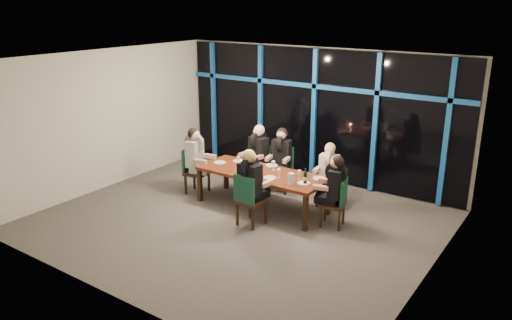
# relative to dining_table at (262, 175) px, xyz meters

# --- Properties ---
(room) EXTENTS (7.04, 7.00, 3.02)m
(room) POSITION_rel_dining_table_xyz_m (0.00, -0.80, 1.34)
(room) COLOR #5E5953
(room) RESTS_ON ground
(window_wall) EXTENTS (6.86, 0.43, 2.94)m
(window_wall) POSITION_rel_dining_table_xyz_m (0.01, 2.13, 0.87)
(window_wall) COLOR black
(window_wall) RESTS_ON ground
(dining_table) EXTENTS (2.60, 1.00, 0.75)m
(dining_table) POSITION_rel_dining_table_xyz_m (0.00, 0.00, 0.00)
(dining_table) COLOR maroon
(dining_table) RESTS_ON ground
(chair_far_left) EXTENTS (0.52, 0.52, 0.97)m
(chair_far_left) POSITION_rel_dining_table_xyz_m (-0.67, 0.92, -0.14)
(chair_far_left) COLOR black
(chair_far_left) RESTS_ON ground
(chair_far_mid) EXTENTS (0.53, 0.53, 0.95)m
(chair_far_mid) POSITION_rel_dining_table_xyz_m (-0.19, 1.07, -0.15)
(chair_far_mid) COLOR black
(chair_far_mid) RESTS_ON ground
(chair_far_right) EXTENTS (0.47, 0.47, 0.88)m
(chair_far_right) POSITION_rel_dining_table_xyz_m (1.01, 0.92, -0.19)
(chair_far_right) COLOR black
(chair_far_right) RESTS_ON ground
(chair_end_left) EXTENTS (0.53, 0.53, 0.98)m
(chair_end_left) POSITION_rel_dining_table_xyz_m (-1.68, -0.14, -0.14)
(chair_end_left) COLOR black
(chair_end_left) RESTS_ON ground
(chair_end_right) EXTENTS (0.51, 0.51, 0.93)m
(chair_end_right) POSITION_rel_dining_table_xyz_m (1.62, 0.04, -0.17)
(chair_end_right) COLOR black
(chair_end_right) RESTS_ON ground
(chair_near_mid) EXTENTS (0.49, 0.49, 0.99)m
(chair_near_mid) POSITION_rel_dining_table_xyz_m (0.28, -0.85, -0.13)
(chair_near_mid) COLOR black
(chair_near_mid) RESTS_ON ground
(diner_far_left) EXTENTS (0.53, 0.64, 0.95)m
(diner_far_left) POSITION_rel_dining_table_xyz_m (-0.68, 0.84, 0.25)
(diner_far_left) COLOR black
(diner_far_left) RESTS_ON ground
(diner_far_mid) EXTENTS (0.53, 0.64, 0.93)m
(diner_far_mid) POSITION_rel_dining_table_xyz_m (-0.17, 0.99, 0.23)
(diner_far_mid) COLOR black
(diner_far_mid) RESTS_ON ground
(diner_far_right) EXTENTS (0.47, 0.58, 0.86)m
(diner_far_right) POSITION_rel_dining_table_xyz_m (1.03, 0.85, 0.16)
(diner_far_right) COLOR silver
(diner_far_right) RESTS_ON ground
(diner_end_left) EXTENTS (0.65, 0.53, 0.95)m
(diner_end_left) POSITION_rel_dining_table_xyz_m (-1.59, -0.12, 0.25)
(diner_end_left) COLOR black
(diner_end_left) RESTS_ON ground
(diner_end_right) EXTENTS (0.62, 0.52, 0.90)m
(diner_end_right) POSITION_rel_dining_table_xyz_m (1.55, 0.03, 0.20)
(diner_end_right) COLOR black
(diner_end_right) RESTS_ON ground
(diner_near_mid) EXTENTS (0.51, 0.64, 0.97)m
(diner_near_mid) POSITION_rel_dining_table_xyz_m (0.29, -0.77, 0.27)
(diner_near_mid) COLOR black
(diner_near_mid) RESTS_ON ground
(plate_far_left) EXTENTS (0.24, 0.24, 0.01)m
(plate_far_left) POSITION_rel_dining_table_xyz_m (-0.78, 0.28, 0.08)
(plate_far_left) COLOR white
(plate_far_left) RESTS_ON dining_table
(plate_far_mid) EXTENTS (0.24, 0.24, 0.01)m
(plate_far_mid) POSITION_rel_dining_table_xyz_m (-0.06, 0.44, 0.08)
(plate_far_mid) COLOR white
(plate_far_mid) RESTS_ON dining_table
(plate_far_right) EXTENTS (0.24, 0.24, 0.01)m
(plate_far_right) POSITION_rel_dining_table_xyz_m (1.11, 0.29, 0.08)
(plate_far_right) COLOR white
(plate_far_right) RESTS_ON dining_table
(plate_end_left) EXTENTS (0.24, 0.24, 0.01)m
(plate_end_left) POSITION_rel_dining_table_xyz_m (-1.04, -0.01, 0.08)
(plate_end_left) COLOR white
(plate_end_left) RESTS_ON dining_table
(plate_end_right) EXTENTS (0.24, 0.24, 0.01)m
(plate_end_right) POSITION_rel_dining_table_xyz_m (1.00, -0.10, 0.08)
(plate_end_right) COLOR white
(plate_end_right) RESTS_ON dining_table
(plate_near_mid) EXTENTS (0.24, 0.24, 0.01)m
(plate_near_mid) POSITION_rel_dining_table_xyz_m (0.33, -0.21, 0.08)
(plate_near_mid) COLOR white
(plate_near_mid) RESTS_ON dining_table
(wine_bottle) EXTENTS (0.07, 0.07, 0.30)m
(wine_bottle) POSITION_rel_dining_table_xyz_m (1.03, -0.10, 0.18)
(wine_bottle) COLOR black
(wine_bottle) RESTS_ON dining_table
(water_pitcher) EXTENTS (0.13, 0.12, 0.21)m
(water_pitcher) POSITION_rel_dining_table_xyz_m (0.82, -0.25, 0.17)
(water_pitcher) COLOR silver
(water_pitcher) RESTS_ON dining_table
(tea_light) EXTENTS (0.05, 0.05, 0.03)m
(tea_light) POSITION_rel_dining_table_xyz_m (-0.13, -0.18, 0.08)
(tea_light) COLOR #FA984B
(tea_light) RESTS_ON dining_table
(wine_glass_a) EXTENTS (0.06, 0.06, 0.16)m
(wine_glass_a) POSITION_rel_dining_table_xyz_m (-0.23, -0.17, 0.19)
(wine_glass_a) COLOR silver
(wine_glass_a) RESTS_ON dining_table
(wine_glass_b) EXTENTS (0.07, 0.07, 0.19)m
(wine_glass_b) POSITION_rel_dining_table_xyz_m (0.13, 0.22, 0.21)
(wine_glass_b) COLOR silver
(wine_glass_b) RESTS_ON dining_table
(wine_glass_c) EXTENTS (0.07, 0.07, 0.17)m
(wine_glass_c) POSITION_rel_dining_table_xyz_m (0.45, -0.09, 0.20)
(wine_glass_c) COLOR silver
(wine_glass_c) RESTS_ON dining_table
(wine_glass_d) EXTENTS (0.06, 0.06, 0.16)m
(wine_glass_d) POSITION_rel_dining_table_xyz_m (-0.69, 0.16, 0.19)
(wine_glass_d) COLOR silver
(wine_glass_d) RESTS_ON dining_table
(wine_glass_e) EXTENTS (0.07, 0.07, 0.17)m
(wine_glass_e) POSITION_rel_dining_table_xyz_m (0.80, 0.07, 0.19)
(wine_glass_e) COLOR silver
(wine_glass_e) RESTS_ON dining_table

